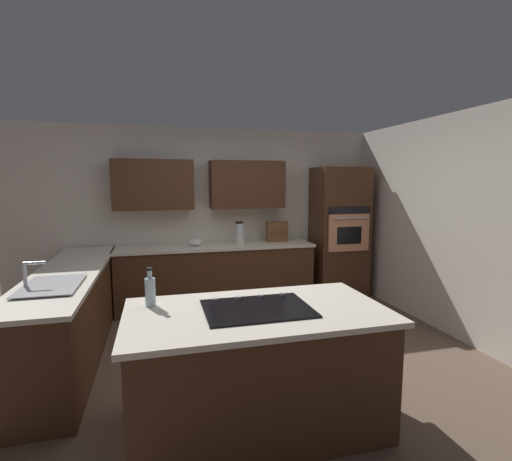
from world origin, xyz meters
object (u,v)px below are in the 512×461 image
wall_oven (339,233)px  oil_bottle (150,291)px  mixing_bowl (195,242)px  blender (239,234)px  cooktop (257,308)px  spice_rack (277,232)px  sink_unit (51,285)px

wall_oven → oil_bottle: (2.83, 2.55, -0.00)m
mixing_bowl → blender: bearing=180.0°
blender → wall_oven: bearing=179.2°
wall_oven → cooktop: wall_oven is taller
wall_oven → blender: bearing=-0.8°
wall_oven → cooktop: bearing=53.5°
cooktop → mixing_bowl: mixing_bowl is taller
spice_rack → cooktop: bearing=69.5°
wall_oven → oil_bottle: wall_oven is taller
blender → mixing_bowl: bearing=-0.0°
blender → oil_bottle: 2.85m
blender → oil_bottle: (1.23, 2.58, -0.03)m
blender → sink_unit: bearing=41.4°
mixing_bowl → spice_rack: (-1.25, -0.06, 0.10)m
cooktop → oil_bottle: 0.79m
wall_oven → mixing_bowl: size_ratio=10.68×
wall_oven → mixing_bowl: wall_oven is taller
cooktop → sink_unit: bearing=-32.4°
mixing_bowl → cooktop: bearing=93.3°
cooktop → oil_bottle: bearing=-19.7°
wall_oven → cooktop: 3.51m
blender → mixing_bowl: 0.66m
wall_oven → sink_unit: wall_oven is taller
sink_unit → spice_rack: 3.28m
mixing_bowl → oil_bottle: 2.64m
sink_unit → blender: (-2.08, -1.83, 0.12)m
oil_bottle → mixing_bowl: bearing=-102.7°
cooktop → mixing_bowl: bearing=-86.7°
wall_oven → oil_bottle: 3.81m
sink_unit → oil_bottle: size_ratio=2.43×
mixing_bowl → wall_oven: bearing=179.4°
blender → mixing_bowl: size_ratio=1.73×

